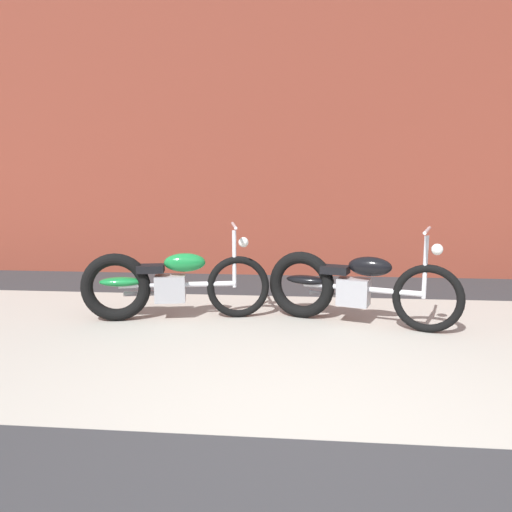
% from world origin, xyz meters
% --- Properties ---
extents(ground_plane, '(80.00, 80.00, 0.00)m').
position_xyz_m(ground_plane, '(0.00, 0.00, 0.00)').
color(ground_plane, '#2D2D30').
extents(sidewalk_slab, '(36.00, 3.50, 0.01)m').
position_xyz_m(sidewalk_slab, '(0.00, 1.75, 0.00)').
color(sidewalk_slab, '#9E998E').
rests_on(sidewalk_slab, ground).
extents(brick_building_wall, '(36.00, 0.50, 4.99)m').
position_xyz_m(brick_building_wall, '(0.00, 5.20, 2.49)').
color(brick_building_wall, brown).
rests_on(brick_building_wall, ground).
extents(motorcycle_green, '(1.99, 0.67, 1.03)m').
position_xyz_m(motorcycle_green, '(-1.54, 2.32, 0.40)').
color(motorcycle_green, black).
rests_on(motorcycle_green, ground).
extents(motorcycle_black, '(1.93, 0.86, 1.03)m').
position_xyz_m(motorcycle_black, '(0.41, 2.38, 0.40)').
color(motorcycle_black, black).
rests_on(motorcycle_black, ground).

